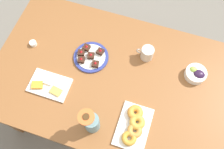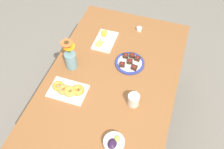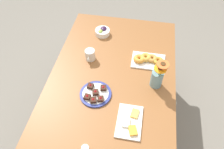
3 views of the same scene
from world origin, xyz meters
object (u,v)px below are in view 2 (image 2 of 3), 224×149
at_px(jam_cup_honey, 139,29).
at_px(dessert_plate, 130,63).
at_px(coffee_mug, 134,100).
at_px(grape_bowl, 114,143).
at_px(cheese_platter, 105,40).
at_px(flower_vase, 71,59).
at_px(croissant_platter, 68,90).
at_px(dining_table, 112,84).

height_order(jam_cup_honey, dessert_plate, dessert_plate).
distance_m(coffee_mug, dessert_plate, 0.38).
relative_size(grape_bowl, cheese_platter, 0.53).
height_order(grape_bowl, cheese_platter, grape_bowl).
height_order(coffee_mug, grape_bowl, coffee_mug).
bearing_deg(cheese_platter, grape_bowl, -157.32).
distance_m(jam_cup_honey, flower_vase, 0.72).
xyz_separation_m(cheese_platter, flower_vase, (-0.36, 0.16, 0.08)).
relative_size(jam_cup_honey, dessert_plate, 0.20).
distance_m(cheese_platter, jam_cup_honey, 0.34).
xyz_separation_m(croissant_platter, dessert_plate, (0.41, -0.36, -0.01)).
xyz_separation_m(dessert_plate, flower_vase, (-0.17, 0.44, 0.08)).
bearing_deg(dining_table, dessert_plate, -26.83).
height_order(dining_table, cheese_platter, cheese_platter).
height_order(coffee_mug, dessert_plate, coffee_mug).
bearing_deg(dessert_plate, cheese_platter, 56.67).
height_order(dining_table, dessert_plate, dessert_plate).
bearing_deg(jam_cup_honey, grape_bowl, -173.99).
relative_size(cheese_platter, dessert_plate, 1.09).
bearing_deg(dining_table, flower_vase, 88.23).
distance_m(coffee_mug, cheese_platter, 0.68).
bearing_deg(cheese_platter, dessert_plate, -123.33).
xyz_separation_m(dining_table, croissant_platter, (-0.23, 0.27, 0.11)).
bearing_deg(croissant_platter, coffee_mug, -83.71).
distance_m(grape_bowl, jam_cup_honey, 1.12).
distance_m(grape_bowl, flower_vase, 0.75).
relative_size(cheese_platter, flower_vase, 1.01).
bearing_deg(grape_bowl, coffee_mug, -6.21).
bearing_deg(croissant_platter, flower_vase, 18.01).
bearing_deg(grape_bowl, flower_vase, 45.03).
bearing_deg(dining_table, cheese_platter, 27.00).
height_order(grape_bowl, dessert_plate, grape_bowl).
relative_size(coffee_mug, cheese_platter, 0.46).
height_order(dining_table, jam_cup_honey, jam_cup_honey).
height_order(cheese_platter, jam_cup_honey, cheese_platter).
relative_size(dining_table, croissant_platter, 5.69).
bearing_deg(dessert_plate, dining_table, 153.17).
bearing_deg(dining_table, coffee_mug, -128.45).
xyz_separation_m(croissant_platter, jam_cup_honey, (0.83, -0.33, -0.01)).
bearing_deg(coffee_mug, flower_vase, 71.89).
relative_size(dining_table, cheese_platter, 6.15).
distance_m(dining_table, coffee_mug, 0.31).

